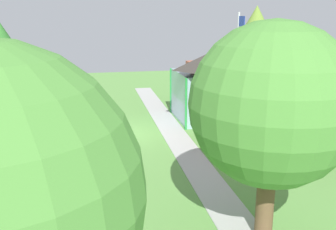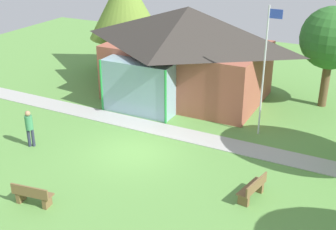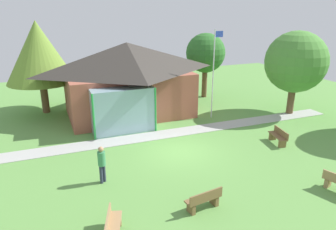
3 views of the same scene
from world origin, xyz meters
name	(u,v)px [view 3 (image 3 of 3)]	position (x,y,z in m)	size (l,w,h in m)	color
ground_plane	(179,151)	(0.00, 0.00, 0.00)	(44.00, 44.00, 0.00)	#609947
pavilion	(128,78)	(-0.86, 7.09, 2.69)	(9.46, 7.33, 5.15)	#A35642
footpath	(163,134)	(0.00, 2.48, 0.01)	(24.71, 1.30, 0.03)	#ADADA8
flagpole	(214,71)	(4.39, 4.18, 3.35)	(0.64, 0.08, 6.11)	silver
bench_front_center	(204,200)	(-1.25, -5.14, 0.40)	(1.55, 0.65, 0.84)	brown
bench_front_left	(112,226)	(-4.85, -5.33, 0.40)	(0.89, 1.56, 0.84)	#9E7A51
bench_mid_right	(278,137)	(5.70, -1.20, 0.40)	(0.73, 1.56, 0.84)	brown
visitor_strolling_lawn	(102,162)	(-4.48, -1.69, 1.02)	(0.34, 0.34, 1.74)	#2D3347
tree_behind_pavilion_right	(206,53)	(6.49, 9.24, 3.77)	(3.28, 3.28, 5.44)	brown
tree_east_hedge	(296,62)	(10.18, 2.84, 3.78)	(4.31, 4.31, 5.95)	brown
tree_behind_pavilion_left	(39,52)	(-6.46, 9.85, 4.43)	(4.79, 4.79, 6.61)	brown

